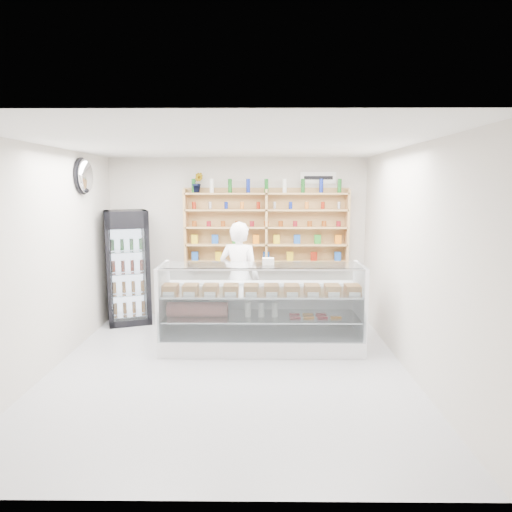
{
  "coord_description": "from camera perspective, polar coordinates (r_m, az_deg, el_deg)",
  "views": [
    {
      "loc": [
        0.39,
        -5.55,
        2.3
      ],
      "look_at": [
        0.33,
        0.9,
        1.32
      ],
      "focal_mm": 32.0,
      "sensor_mm": 36.0,
      "label": 1
    }
  ],
  "objects": [
    {
      "name": "wall_shelving",
      "position": [
        7.92,
        1.29,
        3.57
      ],
      "size": [
        2.84,
        0.28,
        1.33
      ],
      "color": "tan",
      "rests_on": "back_wall"
    },
    {
      "name": "drinks_cooler",
      "position": [
        8.0,
        -15.78,
        -1.3
      ],
      "size": [
        0.87,
        0.86,
        1.91
      ],
      "rotation": [
        0.0,
        0.0,
        0.35
      ],
      "color": "black",
      "rests_on": "floor"
    },
    {
      "name": "display_counter",
      "position": [
        6.56,
        0.66,
        -8.67
      ],
      "size": [
        2.83,
        0.84,
        1.23
      ],
      "color": "white",
      "rests_on": "floor"
    },
    {
      "name": "potted_plant",
      "position": [
        7.96,
        -7.32,
        9.08
      ],
      "size": [
        0.2,
        0.16,
        0.34
      ],
      "primitive_type": "imported",
      "rotation": [
        0.0,
        0.0,
        0.06
      ],
      "color": "#1E6626",
      "rests_on": "wall_shelving"
    },
    {
      "name": "shop_worker",
      "position": [
        7.17,
        -2.1,
        -2.71
      ],
      "size": [
        0.73,
        0.58,
        1.77
      ],
      "primitive_type": "imported",
      "rotation": [
        0.0,
        0.0,
        2.87
      ],
      "color": "white",
      "rests_on": "floor"
    },
    {
      "name": "room",
      "position": [
        5.64,
        -3.48,
        -0.52
      ],
      "size": [
        5.0,
        5.0,
        5.0
      ],
      "color": "#AAAAAF",
      "rests_on": "ground"
    },
    {
      "name": "wall_sign",
      "position": [
        8.09,
        7.79,
        9.66
      ],
      "size": [
        0.62,
        0.03,
        0.2
      ],
      "primitive_type": "cube",
      "color": "white",
      "rests_on": "back_wall"
    },
    {
      "name": "security_mirror",
      "position": [
        7.22,
        -20.55,
        9.33
      ],
      "size": [
        0.15,
        0.5,
        0.5
      ],
      "primitive_type": "ellipsoid",
      "color": "silver",
      "rests_on": "left_wall"
    }
  ]
}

